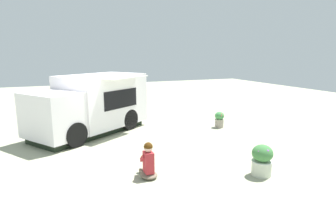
% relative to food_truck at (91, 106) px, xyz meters
% --- Properties ---
extents(ground_plane, '(40.00, 40.00, 0.00)m').
position_rel_food_truck_xyz_m(ground_plane, '(-0.95, -0.11, -1.10)').
color(ground_plane, '#A2A387').
extents(food_truck, '(4.35, 5.06, 2.29)m').
position_rel_food_truck_xyz_m(food_truck, '(0.00, 0.00, 0.00)').
color(food_truck, white).
rests_on(food_truck, ground_plane).
extents(person_customer, '(0.74, 0.45, 0.95)m').
position_rel_food_truck_xyz_m(person_customer, '(-4.91, -0.71, -0.71)').
color(person_customer, '#726351').
rests_on(person_customer, ground_plane).
extents(planter_flowering_near, '(0.54, 0.54, 0.83)m').
position_rel_food_truck_xyz_m(planter_flowering_near, '(-5.94, -3.49, -0.67)').
color(planter_flowering_near, beige).
rests_on(planter_flowering_near, ground_plane).
extents(planter_flowering_far, '(0.40, 0.40, 0.68)m').
position_rel_food_truck_xyz_m(planter_flowering_far, '(-1.25, -5.18, -0.73)').
color(planter_flowering_far, '#A19585').
rests_on(planter_flowering_far, ground_plane).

